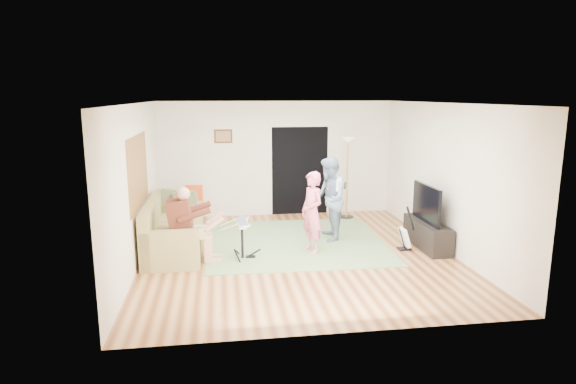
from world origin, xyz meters
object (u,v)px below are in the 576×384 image
object	(u,v)px
dining_chair	(193,214)
drum_kit	(242,242)
torchiere_lamp	(348,163)
television	(426,203)
tv_cabinet	(427,234)
singer	(312,212)
sofa	(170,234)
guitar_spare	(405,237)
guitarist	(329,199)

from	to	relation	value
dining_chair	drum_kit	bearing A→B (deg)	-58.95
torchiere_lamp	television	xyz separation A→B (m)	(0.89, -2.36, -0.44)
torchiere_lamp	tv_cabinet	world-z (taller)	torchiere_lamp
singer	television	world-z (taller)	singer
drum_kit	sofa	bearing A→B (deg)	153.52
sofa	dining_chair	size ratio (longest dim) A/B	2.52
sofa	guitar_spare	world-z (taller)	sofa
guitar_spare	television	world-z (taller)	television
tv_cabinet	television	xyz separation A→B (m)	(-0.05, 0.00, 0.60)
sofa	dining_chair	world-z (taller)	sofa
guitarist	dining_chair	world-z (taller)	guitarist
sofa	drum_kit	bearing A→B (deg)	-26.48
dining_chair	television	world-z (taller)	television
sofa	tv_cabinet	world-z (taller)	sofa
drum_kit	dining_chair	world-z (taller)	dining_chair
dining_chair	tv_cabinet	bearing A→B (deg)	-16.75
sofa	tv_cabinet	size ratio (longest dim) A/B	1.67
guitarist	torchiere_lamp	distance (m)	1.89
singer	guitar_spare	xyz separation A→B (m)	(1.74, -0.13, -0.51)
guitarist	guitar_spare	bearing A→B (deg)	63.30
guitarist	television	size ratio (longest dim) A/B	1.50
guitarist	drum_kit	bearing A→B (deg)	-57.87
guitar_spare	singer	bearing A→B (deg)	175.77
guitar_spare	television	bearing A→B (deg)	11.89
tv_cabinet	television	size ratio (longest dim) A/B	1.27
drum_kit	tv_cabinet	distance (m)	3.50
sofa	dining_chair	bearing A→B (deg)	75.78
drum_kit	guitarist	distance (m)	2.02
drum_kit	dining_chair	size ratio (longest dim) A/B	0.76
sofa	singer	world-z (taller)	singer
drum_kit	torchiere_lamp	world-z (taller)	torchiere_lamp
guitarist	guitar_spare	distance (m)	1.62
torchiere_lamp	sofa	bearing A→B (deg)	-154.24
sofa	torchiere_lamp	distance (m)	4.41
guitarist	torchiere_lamp	world-z (taller)	torchiere_lamp
singer	sofa	bearing A→B (deg)	-120.65
sofa	singer	bearing A→B (deg)	-10.05
sofa	torchiere_lamp	size ratio (longest dim) A/B	1.24
sofa	guitar_spare	distance (m)	4.37
tv_cabinet	television	world-z (taller)	television
tv_cabinet	sofa	bearing A→B (deg)	174.08
drum_kit	guitarist	bearing A→B (deg)	26.46
sofa	dining_chair	distance (m)	1.48
sofa	torchiere_lamp	bearing A→B (deg)	25.76
sofa	singer	size ratio (longest dim) A/B	1.57
sofa	torchiere_lamp	world-z (taller)	torchiere_lamp
guitar_spare	tv_cabinet	bearing A→B (deg)	10.67
sofa	guitarist	xyz separation A→B (m)	(3.06, 0.22, 0.51)
drum_kit	television	bearing A→B (deg)	2.52
dining_chair	television	bearing A→B (deg)	-16.99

